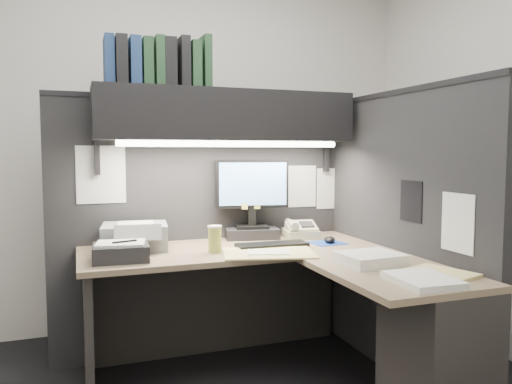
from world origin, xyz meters
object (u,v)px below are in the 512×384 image
Objects in this scene: keyboard at (272,245)px; notebook_stack at (121,252)px; monitor at (252,207)px; printer at (135,237)px; telephone at (301,231)px; coffee_cup at (215,240)px; desk at (327,320)px; overhead_shelf at (226,116)px.

keyboard is 0.87m from notebook_stack.
notebook_stack is at bearing -173.06° from keyboard.
printer is (-0.75, -0.11, -0.13)m from monitor.
keyboard is 0.79m from printer.
telephone is at bearing 15.00° from notebook_stack.
printer is at bearing 148.71° from coffee_cup.
printer is at bearing -161.30° from monitor.
desk is 4.04× the size of keyboard.
overhead_shelf is 0.82m from keyboard.
desk is at bearing -24.06° from notebook_stack.
overhead_shelf is 11.20× the size of coffee_cup.
monitor is at bearing 174.91° from telephone.
monitor reaches higher than desk.
coffee_cup is at bearing -171.16° from keyboard.
coffee_cup is 0.39× the size of printer.
desk is at bearing -32.76° from printer.
keyboard reaches higher than desk.
keyboard is 3.04× the size of coffee_cup.
monitor is at bearing 97.73° from desk.
notebook_stack is at bearing -175.91° from coffee_cup.
overhead_shelf reaches higher than monitor.
desk is 0.96m from monitor.
keyboard is at bearing -49.71° from overhead_shelf.
telephone is at bearing -1.72° from overhead_shelf.
printer is at bearing -168.71° from telephone.
overhead_shelf is 0.77m from coffee_cup.
overhead_shelf is at bearing 26.17° from notebook_stack.
telephone is at bearing 22.85° from coffee_cup.
monitor reaches higher than telephone.
notebook_stack is (-0.66, -0.32, -0.73)m from overhead_shelf.
printer is 0.30m from notebook_stack.
printer is (-0.86, 0.71, 0.36)m from desk.
desk is at bearing -45.69° from coffee_cup.
monitor is (0.19, 0.07, -0.57)m from overhead_shelf.
coffee_cup is at bearing -123.56° from monitor.
printer is (-1.05, -0.03, 0.03)m from telephone.
coffee_cup is at bearing -147.31° from telephone.
desk is 0.83m from telephone.
monitor reaches higher than keyboard.
overhead_shelf is 5.63× the size of notebook_stack.
overhead_shelf is (-0.30, 0.75, 1.06)m from desk.
desk is 1.17m from printer.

